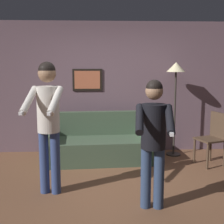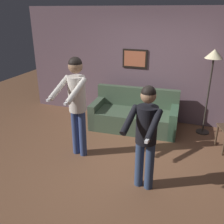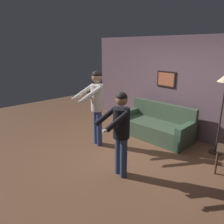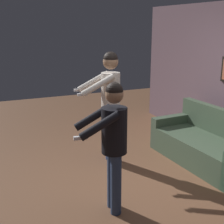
# 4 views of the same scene
# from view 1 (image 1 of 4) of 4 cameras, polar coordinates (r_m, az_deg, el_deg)

# --- Properties ---
(ground_plane) EXTENTS (12.00, 12.00, 0.00)m
(ground_plane) POSITION_cam_1_polar(r_m,az_deg,el_deg) (4.54, 0.63, -14.34)
(ground_plane) COLOR brown
(back_wall_assembly) EXTENTS (6.40, 0.09, 2.60)m
(back_wall_assembly) POSITION_cam_1_polar(r_m,az_deg,el_deg) (6.29, -0.61, 4.48)
(back_wall_assembly) COLOR #6C535E
(back_wall_assembly) RESTS_ON ground_plane
(couch) EXTENTS (1.94, 0.95, 0.87)m
(couch) POSITION_cam_1_polar(r_m,az_deg,el_deg) (5.81, -2.64, -6.18)
(couch) COLOR #445842
(couch) RESTS_ON ground_plane
(torchiere_lamp) EXTENTS (0.36, 0.36, 1.81)m
(torchiere_lamp) POSITION_cam_1_polar(r_m,az_deg,el_deg) (6.07, 11.59, 6.30)
(torchiere_lamp) COLOR #332D28
(torchiere_lamp) RESTS_ON ground_plane
(person_standing_left) EXTENTS (0.50, 0.73, 1.81)m
(person_standing_left) POSITION_cam_1_polar(r_m,az_deg,el_deg) (4.26, -11.64, -0.42)
(person_standing_left) COLOR navy
(person_standing_left) RESTS_ON ground_plane
(person_standing_right) EXTENTS (0.49, 0.67, 1.60)m
(person_standing_right) POSITION_cam_1_polar(r_m,az_deg,el_deg) (3.80, 7.58, -3.90)
(person_standing_right) COLOR navy
(person_standing_right) RESTS_ON ground_plane
(dining_chair_distant) EXTENTS (0.54, 0.54, 0.93)m
(dining_chair_distant) POSITION_cam_1_polar(r_m,az_deg,el_deg) (5.80, 18.13, -4.09)
(dining_chair_distant) COLOR #4C3828
(dining_chair_distant) RESTS_ON ground_plane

